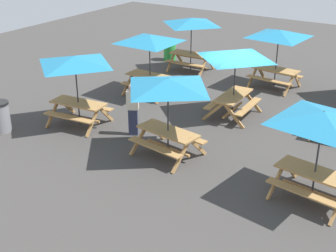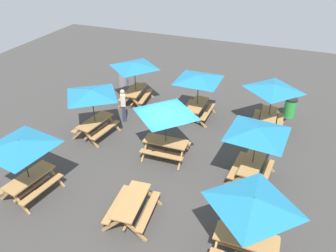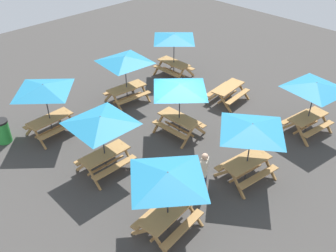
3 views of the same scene
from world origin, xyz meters
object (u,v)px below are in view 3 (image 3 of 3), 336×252
at_px(picnic_table_0, 44,91).
at_px(picnic_table_5, 125,63).
at_px(picnic_table_7, 180,91).
at_px(picnic_table_8, 174,40).
at_px(person_standing, 204,173).
at_px(picnic_table_6, 168,181).
at_px(picnic_table_1, 252,132).
at_px(picnic_table_3, 228,90).
at_px(picnic_table_2, 315,90).
at_px(picnic_table_4, 101,124).
at_px(trash_bin_green, 2,131).

distance_m(picnic_table_0, picnic_table_5, 3.89).
xyz_separation_m(picnic_table_7, picnic_table_8, (-3.65, -3.92, 0.00)).
distance_m(picnic_table_5, person_standing, 6.92).
bearing_deg(person_standing, picnic_table_7, 27.03).
bearing_deg(picnic_table_6, picnic_table_0, -97.45).
xyz_separation_m(picnic_table_1, picnic_table_3, (-3.84, -3.80, -1.43)).
xyz_separation_m(picnic_table_3, picnic_table_8, (-0.13, -3.67, 1.43)).
height_order(picnic_table_3, person_standing, person_standing).
bearing_deg(picnic_table_2, picnic_table_8, -80.34).
xyz_separation_m(picnic_table_4, picnic_table_7, (-3.55, 0.23, 0.00)).
relative_size(picnic_table_0, picnic_table_8, 1.00).
xyz_separation_m(picnic_table_1, picnic_table_4, (3.23, -3.79, 0.00)).
relative_size(picnic_table_3, person_standing, 1.15).
distance_m(picnic_table_3, picnic_table_4, 7.21).
xyz_separation_m(picnic_table_6, person_standing, (-1.95, -0.31, -1.10)).
bearing_deg(picnic_table_8, picnic_table_4, -63.42).
xyz_separation_m(picnic_table_1, picnic_table_8, (-3.97, -7.47, 0.00)).
bearing_deg(picnic_table_1, picnic_table_3, -127.18).
relative_size(picnic_table_2, person_standing, 1.68).
distance_m(picnic_table_3, picnic_table_8, 3.94).
bearing_deg(picnic_table_6, picnic_table_4, -101.93).
height_order(picnic_table_5, trash_bin_green, picnic_table_5).
relative_size(picnic_table_1, picnic_table_5, 0.83).
height_order(trash_bin_green, person_standing, person_standing).
height_order(picnic_table_2, person_standing, picnic_table_2).
bearing_deg(picnic_table_1, picnic_table_0, -56.33).
relative_size(picnic_table_1, picnic_table_7, 1.00).
xyz_separation_m(picnic_table_4, picnic_table_8, (-7.20, -3.69, 0.00)).
bearing_deg(trash_bin_green, picnic_table_3, 154.47).
relative_size(picnic_table_1, picnic_table_2, 0.83).
xyz_separation_m(picnic_table_0, picnic_table_4, (-0.20, 3.40, 0.00)).
distance_m(picnic_table_3, trash_bin_green, 9.88).
height_order(picnic_table_4, person_standing, picnic_table_4).
distance_m(picnic_table_7, trash_bin_green, 7.18).
height_order(picnic_table_2, trash_bin_green, picnic_table_2).
distance_m(picnic_table_0, picnic_table_7, 5.22).
xyz_separation_m(picnic_table_3, person_standing, (5.48, 3.24, 0.32)).
height_order(picnic_table_6, person_standing, picnic_table_6).
height_order(picnic_table_6, trash_bin_green, picnic_table_6).
relative_size(picnic_table_5, picnic_table_8, 1.21).
bearing_deg(trash_bin_green, picnic_table_6, 100.77).
bearing_deg(person_standing, picnic_table_5, 42.36).
distance_m(picnic_table_2, picnic_table_5, 8.02).
xyz_separation_m(picnic_table_2, picnic_table_7, (3.82, -3.61, 0.00)).
bearing_deg(picnic_table_2, picnic_table_4, -19.17).
height_order(picnic_table_6, picnic_table_8, same).
xyz_separation_m(picnic_table_6, picnic_table_8, (-7.55, -7.22, 0.00)).
bearing_deg(picnic_table_6, picnic_table_7, -145.95).
bearing_deg(picnic_table_0, picnic_table_1, 113.12).
height_order(picnic_table_5, picnic_table_6, same).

